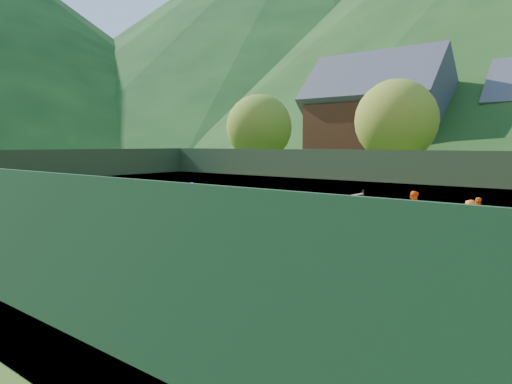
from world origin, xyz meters
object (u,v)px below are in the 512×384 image
Objects in this scene: student_b at (478,218)px; ball_hopper at (111,203)px; student_c at (470,220)px; chalet_left at (377,122)px; coach at (191,204)px; tennis_net at (296,217)px; student_a at (413,211)px.

student_b reaches higher than ball_hopper.
chalet_left is at bearing -39.19° from student_c.
chalet_left reaches higher than coach.
tennis_net is (-5.99, -2.72, -0.23)m from student_b.
coach is at bearing 44.65° from student_c.
tennis_net is (-3.64, -2.77, -0.27)m from student_a.
student_a is at bearing 7.01° from student_c.
student_a is (7.45, 4.76, -0.13)m from coach.
chalet_left reaches higher than student_c.
student_b is 0.53m from student_c.
student_c reaches higher than tennis_net.
student_a is 2.27m from student_c.
ball_hopper is at bearing 34.56° from student_b.
student_b is at bearing 22.93° from ball_hopper.
coach reaches higher than ball_hopper.
chalet_left is (-10.00, 30.00, 5.13)m from tennis_net.
chalet_left is at bearing 94.32° from coach.
student_c is (2.20, -0.55, -0.06)m from student_a.
student_c is (-0.14, -0.50, -0.03)m from student_b.
coach reaches higher than tennis_net.
student_c is at bearing 16.89° from coach.
chalet_left is at bearing -54.18° from student_a.
student_b is at bearing 24.41° from tennis_net.
student_a is 1.09× the size of student_c.
student_b is at bearing -84.80° from student_c.
student_b is 0.12× the size of tennis_net.
tennis_net is at bearing 36.04° from student_b.
student_a is 0.13× the size of tennis_net.
student_a is 2.35m from student_b.
student_c is 0.10× the size of chalet_left.
tennis_net is at bearing 41.86° from student_c.
tennis_net is 8.38m from ball_hopper.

